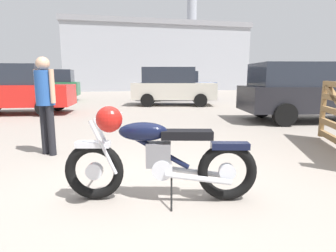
{
  "coord_description": "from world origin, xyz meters",
  "views": [
    {
      "loc": [
        -0.2,
        -3.07,
        1.33
      ],
      "look_at": [
        0.31,
        0.6,
        0.67
      ],
      "focal_mm": 29.43,
      "sensor_mm": 36.0,
      "label": 1
    }
  ],
  "objects_px": {
    "bystander": "(45,96)",
    "red_hatchback_near": "(178,86)",
    "silver_sedan_mid": "(172,86)",
    "dark_sedan_left": "(319,90)",
    "pale_sedan_back": "(36,84)",
    "vintage_motorcycle": "(155,157)",
    "blue_hatchback_right": "(13,89)"
  },
  "relations": [
    {
      "from": "vintage_motorcycle",
      "to": "pale_sedan_back",
      "type": "height_order",
      "value": "pale_sedan_back"
    },
    {
      "from": "vintage_motorcycle",
      "to": "red_hatchback_near",
      "type": "bearing_deg",
      "value": -92.24
    },
    {
      "from": "red_hatchback_near",
      "to": "silver_sedan_mid",
      "type": "bearing_deg",
      "value": -106.7
    },
    {
      "from": "bystander",
      "to": "red_hatchback_near",
      "type": "height_order",
      "value": "red_hatchback_near"
    },
    {
      "from": "blue_hatchback_right",
      "to": "dark_sedan_left",
      "type": "height_order",
      "value": "blue_hatchback_right"
    },
    {
      "from": "bystander",
      "to": "blue_hatchback_right",
      "type": "distance_m",
      "value": 6.41
    },
    {
      "from": "bystander",
      "to": "pale_sedan_back",
      "type": "relative_size",
      "value": 0.35
    },
    {
      "from": "bystander",
      "to": "red_hatchback_near",
      "type": "bearing_deg",
      "value": -164.53
    },
    {
      "from": "bystander",
      "to": "silver_sedan_mid",
      "type": "distance_m",
      "value": 8.87
    },
    {
      "from": "vintage_motorcycle",
      "to": "dark_sedan_left",
      "type": "distance_m",
      "value": 7.23
    },
    {
      "from": "vintage_motorcycle",
      "to": "dark_sedan_left",
      "type": "bearing_deg",
      "value": -129.48
    },
    {
      "from": "bystander",
      "to": "vintage_motorcycle",
      "type": "bearing_deg",
      "value": 75.06
    },
    {
      "from": "blue_hatchback_right",
      "to": "dark_sedan_left",
      "type": "bearing_deg",
      "value": -16.23
    },
    {
      "from": "vintage_motorcycle",
      "to": "silver_sedan_mid",
      "type": "xyz_separation_m",
      "value": [
        1.75,
        10.24,
        0.43
      ]
    },
    {
      "from": "pale_sedan_back",
      "to": "bystander",
      "type": "bearing_deg",
      "value": 104.25
    },
    {
      "from": "silver_sedan_mid",
      "to": "dark_sedan_left",
      "type": "bearing_deg",
      "value": -46.9
    },
    {
      "from": "red_hatchback_near",
      "to": "bystander",
      "type": "bearing_deg",
      "value": -112.39
    },
    {
      "from": "red_hatchback_near",
      "to": "dark_sedan_left",
      "type": "height_order",
      "value": "dark_sedan_left"
    },
    {
      "from": "bystander",
      "to": "silver_sedan_mid",
      "type": "relative_size",
      "value": 0.4
    },
    {
      "from": "pale_sedan_back",
      "to": "dark_sedan_left",
      "type": "relative_size",
      "value": 0.99
    },
    {
      "from": "bystander",
      "to": "blue_hatchback_right",
      "type": "bearing_deg",
      "value": -118.44
    },
    {
      "from": "dark_sedan_left",
      "to": "vintage_motorcycle",
      "type": "bearing_deg",
      "value": -132.28
    },
    {
      "from": "silver_sedan_mid",
      "to": "dark_sedan_left",
      "type": "xyz_separation_m",
      "value": [
        3.63,
        -5.43,
        0.02
      ]
    },
    {
      "from": "vintage_motorcycle",
      "to": "silver_sedan_mid",
      "type": "bearing_deg",
      "value": -91.03
    },
    {
      "from": "red_hatchback_near",
      "to": "dark_sedan_left",
      "type": "relative_size",
      "value": 0.88
    },
    {
      "from": "vintage_motorcycle",
      "to": "red_hatchback_near",
      "type": "height_order",
      "value": "red_hatchback_near"
    },
    {
      "from": "vintage_motorcycle",
      "to": "bystander",
      "type": "distance_m",
      "value": 2.7
    },
    {
      "from": "bystander",
      "to": "blue_hatchback_right",
      "type": "height_order",
      "value": "blue_hatchback_right"
    },
    {
      "from": "silver_sedan_mid",
      "to": "blue_hatchback_right",
      "type": "bearing_deg",
      "value": -149.45
    },
    {
      "from": "pale_sedan_back",
      "to": "red_hatchback_near",
      "type": "bearing_deg",
      "value": 175.43
    },
    {
      "from": "red_hatchback_near",
      "to": "dark_sedan_left",
      "type": "xyz_separation_m",
      "value": [
        2.82,
        -8.44,
        0.1
      ]
    },
    {
      "from": "silver_sedan_mid",
      "to": "pale_sedan_back",
      "type": "relative_size",
      "value": 0.86
    }
  ]
}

